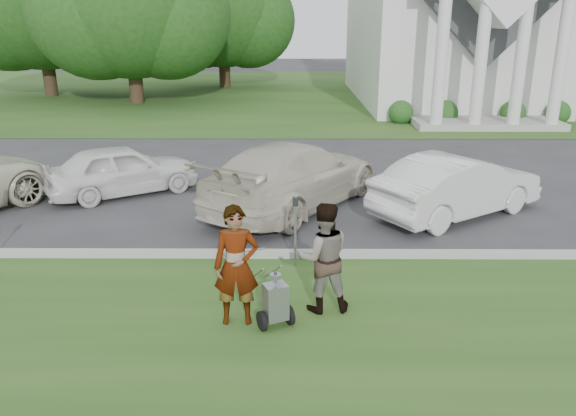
{
  "coord_description": "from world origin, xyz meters",
  "views": [
    {
      "loc": [
        0.6,
        -9.47,
        4.38
      ],
      "look_at": [
        0.54,
        0.0,
        1.2
      ],
      "focal_mm": 35.0,
      "sensor_mm": 36.0,
      "label": 1
    }
  ],
  "objects_px": {
    "striping_cart": "(275,303)",
    "car_c": "(294,175)",
    "person_left": "(236,267)",
    "person_right": "(323,258)",
    "car_d": "(457,186)",
    "tree_left": "(129,6)",
    "parking_meter_near": "(295,222)",
    "tree_back": "(222,15)",
    "car_b": "(122,170)"
  },
  "relations": [
    {
      "from": "car_d",
      "to": "tree_left",
      "type": "bearing_deg",
      "value": -0.39
    },
    {
      "from": "tree_left",
      "to": "tree_back",
      "type": "relative_size",
      "value": 1.11
    },
    {
      "from": "car_b",
      "to": "car_c",
      "type": "distance_m",
      "value": 4.61
    },
    {
      "from": "person_right",
      "to": "car_d",
      "type": "xyz_separation_m",
      "value": [
        3.38,
        4.59,
        -0.16
      ]
    },
    {
      "from": "striping_cart",
      "to": "person_left",
      "type": "bearing_deg",
      "value": 142.63
    },
    {
      "from": "tree_left",
      "to": "tree_back",
      "type": "bearing_deg",
      "value": 63.43
    },
    {
      "from": "striping_cart",
      "to": "car_d",
      "type": "height_order",
      "value": "car_d"
    },
    {
      "from": "parking_meter_near",
      "to": "car_c",
      "type": "xyz_separation_m",
      "value": [
        -0.02,
        3.54,
        -0.07
      ]
    },
    {
      "from": "tree_back",
      "to": "car_b",
      "type": "distance_m",
      "value": 25.57
    },
    {
      "from": "car_d",
      "to": "striping_cart",
      "type": "bearing_deg",
      "value": 107.53
    },
    {
      "from": "car_c",
      "to": "tree_left",
      "type": "bearing_deg",
      "value": -31.19
    },
    {
      "from": "person_right",
      "to": "car_b",
      "type": "relative_size",
      "value": 0.46
    },
    {
      "from": "striping_cart",
      "to": "car_b",
      "type": "distance_m",
      "value": 7.98
    },
    {
      "from": "parking_meter_near",
      "to": "car_d",
      "type": "bearing_deg",
      "value": 37.71
    },
    {
      "from": "tree_back",
      "to": "striping_cart",
      "type": "xyz_separation_m",
      "value": [
        4.37,
        -32.02,
        -4.32
      ]
    },
    {
      "from": "striping_cart",
      "to": "car_c",
      "type": "height_order",
      "value": "car_c"
    },
    {
      "from": "car_c",
      "to": "car_d",
      "type": "distance_m",
      "value": 3.86
    },
    {
      "from": "person_right",
      "to": "car_d",
      "type": "distance_m",
      "value": 5.7
    },
    {
      "from": "person_left",
      "to": "person_right",
      "type": "height_order",
      "value": "person_left"
    },
    {
      "from": "person_left",
      "to": "car_d",
      "type": "height_order",
      "value": "person_left"
    },
    {
      "from": "person_right",
      "to": "car_b",
      "type": "bearing_deg",
      "value": -59.09
    },
    {
      "from": "striping_cart",
      "to": "parking_meter_near",
      "type": "bearing_deg",
      "value": 58.15
    },
    {
      "from": "car_c",
      "to": "car_d",
      "type": "height_order",
      "value": "car_c"
    },
    {
      "from": "car_b",
      "to": "car_d",
      "type": "height_order",
      "value": "car_d"
    },
    {
      "from": "person_left",
      "to": "person_right",
      "type": "xyz_separation_m",
      "value": [
        1.3,
        0.4,
        -0.04
      ]
    },
    {
      "from": "person_right",
      "to": "parking_meter_near",
      "type": "bearing_deg",
      "value": -83.25
    },
    {
      "from": "car_c",
      "to": "striping_cart",
      "type": "bearing_deg",
      "value": 120.57
    },
    {
      "from": "tree_back",
      "to": "striping_cart",
      "type": "distance_m",
      "value": 32.61
    },
    {
      "from": "tree_left",
      "to": "person_left",
      "type": "xyz_separation_m",
      "value": [
        7.8,
        -23.89,
        -4.19
      ]
    },
    {
      "from": "parking_meter_near",
      "to": "person_right",
      "type": "bearing_deg",
      "value": -75.91
    },
    {
      "from": "car_b",
      "to": "car_c",
      "type": "bearing_deg",
      "value": -135.54
    },
    {
      "from": "striping_cart",
      "to": "car_b",
      "type": "bearing_deg",
      "value": 97.91
    },
    {
      "from": "striping_cart",
      "to": "parking_meter_near",
      "type": "relative_size",
      "value": 0.79
    },
    {
      "from": "car_b",
      "to": "car_d",
      "type": "xyz_separation_m",
      "value": [
        8.3,
        -1.65,
        0.06
      ]
    },
    {
      "from": "tree_left",
      "to": "person_right",
      "type": "bearing_deg",
      "value": -68.82
    },
    {
      "from": "tree_back",
      "to": "car_c",
      "type": "bearing_deg",
      "value": -79.94
    },
    {
      "from": "tree_left",
      "to": "car_c",
      "type": "bearing_deg",
      "value": -64.65
    },
    {
      "from": "tree_left",
      "to": "parking_meter_near",
      "type": "relative_size",
      "value": 7.68
    },
    {
      "from": "parking_meter_near",
      "to": "car_c",
      "type": "distance_m",
      "value": 3.54
    },
    {
      "from": "person_left",
      "to": "person_right",
      "type": "relative_size",
      "value": 1.04
    },
    {
      "from": "tree_left",
      "to": "striping_cart",
      "type": "xyz_separation_m",
      "value": [
        8.38,
        -24.02,
        -4.7
      ]
    },
    {
      "from": "striping_cart",
      "to": "person_right",
      "type": "height_order",
      "value": "person_right"
    },
    {
      "from": "person_right",
      "to": "car_c",
      "type": "bearing_deg",
      "value": -92.55
    },
    {
      "from": "tree_back",
      "to": "parking_meter_near",
      "type": "relative_size",
      "value": 6.95
    },
    {
      "from": "striping_cart",
      "to": "tree_back",
      "type": "bearing_deg",
      "value": 73.93
    },
    {
      "from": "tree_back",
      "to": "striping_cart",
      "type": "bearing_deg",
      "value": -82.22
    },
    {
      "from": "person_left",
      "to": "tree_left",
      "type": "bearing_deg",
      "value": 104.98
    },
    {
      "from": "person_left",
      "to": "parking_meter_near",
      "type": "bearing_deg",
      "value": 63.65
    },
    {
      "from": "striping_cart",
      "to": "car_c",
      "type": "distance_m",
      "value": 5.75
    },
    {
      "from": "car_b",
      "to": "parking_meter_near",
      "type": "bearing_deg",
      "value": -167.9
    }
  ]
}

